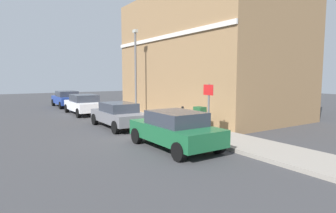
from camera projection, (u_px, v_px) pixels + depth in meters
ground at (155, 136)px, 13.10m from camera, size 80.00×80.00×0.00m
sidewalk at (136, 116)px, 19.22m from camera, size 2.25×30.00×0.15m
corner_building at (206, 57)px, 20.04m from camera, size 7.38×12.80×8.35m
car_green at (175, 129)px, 10.77m from camera, size 1.98×4.09×1.44m
car_grey at (118, 114)px, 15.20m from camera, size 1.81×4.18×1.35m
car_white at (84, 104)px, 20.65m from camera, size 1.98×4.46×1.44m
car_blue at (67, 99)px, 25.60m from camera, size 1.96×4.32×1.46m
utility_cabinet at (200, 119)px, 13.63m from camera, size 0.46×0.61×1.15m
bollard_near_cabinet at (183, 115)px, 14.98m from camera, size 0.14×0.14×1.04m
street_sign at (209, 103)px, 11.77m from camera, size 0.08×0.60×2.30m
lamppost at (136, 68)px, 18.96m from camera, size 0.20×0.44×5.72m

